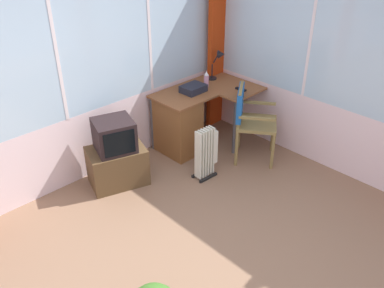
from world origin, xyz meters
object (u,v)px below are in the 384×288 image
(tv_on_stand, at_px, (116,156))
(space_heater, at_px, (206,152))
(tv_remote, at_px, (241,89))
(spray_bottle, at_px, (206,79))
(paper_tray, at_px, (193,89))
(desk_lamp, at_px, (219,60))
(desk, at_px, (181,122))
(wooden_armchair, at_px, (247,114))

(tv_on_stand, xyz_separation_m, space_heater, (0.83, -0.63, -0.03))
(tv_remote, xyz_separation_m, space_heater, (-0.90, -0.27, -0.45))
(tv_on_stand, bearing_deg, spray_bottle, 1.00)
(paper_tray, distance_m, tv_on_stand, 1.33)
(tv_remote, bearing_deg, desk_lamp, 74.10)
(spray_bottle, xyz_separation_m, paper_tray, (-0.24, -0.00, -0.06))
(tv_remote, height_order, tv_on_stand, tv_on_stand)
(desk_lamp, height_order, paper_tray, desk_lamp)
(desk, height_order, desk_lamp, desk_lamp)
(spray_bottle, distance_m, space_heater, 1.07)
(desk, height_order, space_heater, desk)
(tv_remote, bearing_deg, paper_tray, 135.91)
(desk, xyz_separation_m, tv_on_stand, (-1.04, -0.03, -0.06))
(desk, distance_m, wooden_armchair, 0.87)
(desk, xyz_separation_m, desk_lamp, (0.78, 0.08, 0.62))
(spray_bottle, height_order, paper_tray, spray_bottle)
(desk_lamp, bearing_deg, desk, -174.06)
(paper_tray, bearing_deg, tv_remote, -38.77)
(wooden_armchair, relative_size, tv_on_stand, 1.18)
(tv_on_stand, relative_size, space_heater, 1.27)
(spray_bottle, xyz_separation_m, tv_on_stand, (-1.49, -0.03, -0.52))
(tv_remote, height_order, spray_bottle, spray_bottle)
(tv_remote, xyz_separation_m, paper_tray, (-0.48, 0.38, 0.03))
(tv_remote, relative_size, paper_tray, 0.50)
(tv_remote, bearing_deg, space_heater, -168.83)
(wooden_armchair, relative_size, space_heater, 1.49)
(space_heater, bearing_deg, paper_tray, 57.27)
(paper_tray, relative_size, wooden_armchair, 0.31)
(desk, distance_m, paper_tray, 0.45)
(wooden_armchair, bearing_deg, desk_lamp, 67.95)
(spray_bottle, relative_size, tv_on_stand, 0.27)
(wooden_armchair, height_order, tv_on_stand, wooden_armchair)
(tv_remote, relative_size, space_heater, 0.23)
(wooden_armchair, height_order, space_heater, wooden_armchair)
(desk, relative_size, desk_lamp, 3.22)
(paper_tray, height_order, space_heater, paper_tray)
(space_heater, bearing_deg, desk, 72.79)
(desk, height_order, tv_remote, tv_remote)
(desk_lamp, relative_size, wooden_armchair, 0.42)
(desk_lamp, height_order, tv_remote, desk_lamp)
(tv_remote, distance_m, wooden_armchair, 0.42)
(desk_lamp, xyz_separation_m, wooden_armchair, (-0.32, -0.78, -0.42))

